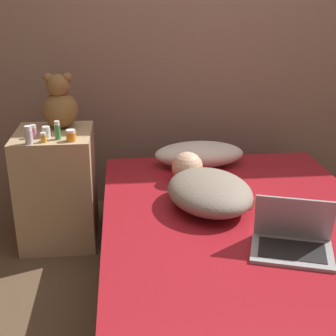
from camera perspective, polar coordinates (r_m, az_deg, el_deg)
name	(u,v)px	position (r m, az deg, el deg)	size (l,w,h in m)	color
ground_plane	(237,288)	(2.57, 8.37, -14.26)	(12.00, 12.00, 0.00)	brown
wall_back	(205,16)	(3.27, 4.49, 17.94)	(8.00, 0.06, 2.60)	#846656
bed	(239,253)	(2.46, 8.63, -10.26)	(1.39, 1.82, 0.42)	brown
nightstand	(58,187)	(2.92, -13.30, -2.26)	(0.44, 0.48, 0.69)	tan
pillow	(199,154)	(2.95, 3.82, 1.69)	(0.56, 0.28, 0.15)	beige
person_lying	(207,188)	(2.43, 4.77, -2.46)	(0.51, 0.73, 0.18)	gray
laptop	(293,239)	(2.09, 14.94, -8.35)	(0.40, 0.34, 0.24)	#9E9EA3
teddy_bear	(60,104)	(2.86, -13.06, 7.58)	(0.21, 0.21, 0.33)	brown
bottle_pink	(33,132)	(2.72, -16.09, 4.30)	(0.04, 0.04, 0.07)	pink
bottle_green	(57,130)	(2.66, -13.33, 4.48)	(0.03, 0.03, 0.10)	#3D8E4C
bottle_clear	(29,135)	(2.62, -16.64, 3.85)	(0.04, 0.04, 0.10)	silver
bottle_white	(46,132)	(2.72, -14.63, 4.27)	(0.05, 0.05, 0.06)	white
bottle_orange	(71,136)	(2.62, -11.74, 3.89)	(0.05, 0.05, 0.06)	orange
bottle_amber	(43,138)	(2.63, -14.94, 3.61)	(0.03, 0.03, 0.06)	gold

